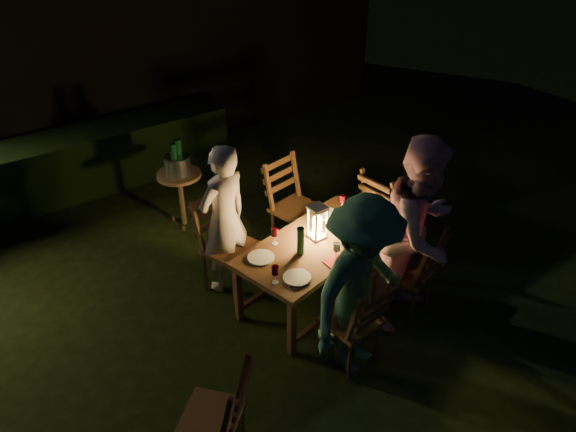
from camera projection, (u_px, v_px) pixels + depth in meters
garden_envelope at (41, 29)px, 8.64m from camera, size 40.00×40.00×3.20m
dining_table at (317, 247)px, 5.41m from camera, size 1.78×1.15×0.68m
chair_near_left at (352, 335)px, 4.86m from camera, size 0.48×0.51×0.97m
chair_near_right at (407, 285)px, 5.43m from camera, size 0.56×0.59×0.98m
chair_far_left at (230, 260)px, 5.71m from camera, size 0.62×0.65×1.08m
chair_far_right at (295, 221)px, 6.34m from camera, size 0.57×0.60×1.08m
chair_end at (385, 222)px, 6.34m from camera, size 0.53×0.50×1.03m
chair_spare at (216, 431)px, 4.05m from camera, size 0.62×0.63×0.96m
person_house_side at (224, 220)px, 5.49m from camera, size 0.65×0.50×1.59m
person_opp_right at (420, 233)px, 5.06m from camera, size 1.04×0.88×1.87m
person_opp_left at (361, 288)px, 4.54m from camera, size 1.19×0.84×1.68m
lantern at (317, 224)px, 5.35m from camera, size 0.16×0.16×0.35m
plate_far_left at (261, 257)px, 5.15m from camera, size 0.25×0.25×0.01m
plate_near_left at (297, 278)px, 4.90m from camera, size 0.25×0.25×0.01m
plate_far_right at (329, 214)px, 5.77m from camera, size 0.25×0.25×0.01m
plate_near_right at (364, 230)px, 5.53m from camera, size 0.25×0.25×0.01m
wineglass_a at (275, 236)px, 5.29m from camera, size 0.06×0.06×0.18m
wineglass_b at (275, 274)px, 4.81m from camera, size 0.06×0.06×0.18m
wineglass_c at (360, 232)px, 5.36m from camera, size 0.06×0.06×0.18m
wineglass_d at (342, 203)px, 5.82m from camera, size 0.06×0.06×0.18m
wineglass_e at (336, 251)px, 5.09m from camera, size 0.06×0.06×0.18m
bottle_table at (301, 241)px, 5.14m from camera, size 0.07×0.07×0.28m
napkin_left at (334, 262)px, 5.09m from camera, size 0.18×0.14×0.01m
napkin_right at (376, 229)px, 5.54m from camera, size 0.18×0.14×0.01m
phone at (299, 286)px, 4.81m from camera, size 0.14×0.07×0.01m
side_table at (179, 179)px, 6.56m from camera, size 0.52×0.52×0.70m
ice_bucket at (178, 165)px, 6.46m from camera, size 0.30×0.30×0.22m
bottle_bucket_a at (175, 163)px, 6.38m from camera, size 0.07×0.07×0.32m
bottle_bucket_b at (180, 159)px, 6.48m from camera, size 0.07×0.07×0.32m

